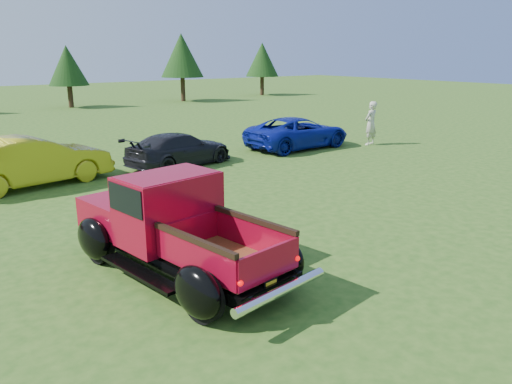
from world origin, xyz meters
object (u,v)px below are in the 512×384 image
tree_mid_right (67,66)px  show_car_yellow (33,161)px  show_car_grey (180,149)px  tree_east (182,55)px  tree_far_east (262,60)px  pickup_truck (169,224)px  spectator (371,123)px  show_car_blue (298,133)px

tree_mid_right → show_car_yellow: tree_mid_right is taller
show_car_yellow → show_car_grey: size_ratio=1.12×
tree_east → tree_far_east: (9.00, 1.00, -0.41)m
show_car_yellow → tree_far_east: bearing=-58.0°
pickup_truck → tree_mid_right: bearing=67.7°
show_car_yellow → tree_east: bearing=-47.1°
spectator → tree_mid_right: bearing=-87.2°
tree_far_east → show_car_yellow: bearing=-139.1°
show_car_grey → show_car_blue: show_car_blue is taller
tree_mid_right → show_car_blue: tree_mid_right is taller
tree_far_east → spectator: tree_far_east is taller
tree_mid_right → spectator: tree_mid_right is taller
show_car_yellow → spectator: (13.41, -1.42, 0.19)m
pickup_truck → show_car_yellow: bearing=85.2°
tree_mid_right → show_car_grey: (-3.11, -22.16, -2.39)m
pickup_truck → show_car_grey: pickup_truck is taller
show_car_yellow → show_car_grey: bearing=-101.3°
tree_east → pickup_truck: tree_east is taller
tree_east → show_car_blue: bearing=-106.8°
tree_east → tree_far_east: tree_east is taller
tree_east → show_car_blue: (-6.50, -21.56, -3.01)m
tree_far_east → pickup_truck: bearing=-130.1°
show_car_blue → tree_far_east: bearing=-36.2°
pickup_truck → show_car_blue: pickup_truck is taller
spectator → tree_east: bearing=-109.1°
tree_mid_right → show_car_grey: size_ratio=1.09×
tree_east → show_car_yellow: bearing=-128.2°
tree_far_east → tree_mid_right: bearing=-178.4°
tree_mid_right → tree_far_east: size_ratio=0.92×
tree_east → show_car_yellow: tree_east is taller
pickup_truck → show_car_grey: 8.73m
spectator → tree_far_east: bearing=-128.0°
tree_far_east → pickup_truck: (-25.43, -30.24, -2.40)m
tree_east → tree_far_east: size_ratio=1.12×
tree_far_east → show_car_grey: (-21.11, -22.66, -2.66)m
show_car_grey → show_car_yellow: bearing=75.6°
tree_east → spectator: 23.30m
tree_mid_right → pickup_truck: 30.73m
tree_mid_right → spectator: bearing=-76.8°
pickup_truck → show_car_blue: bearing=29.4°
tree_mid_right → show_car_grey: bearing=-98.0°
spectator → pickup_truck: bearing=15.8°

